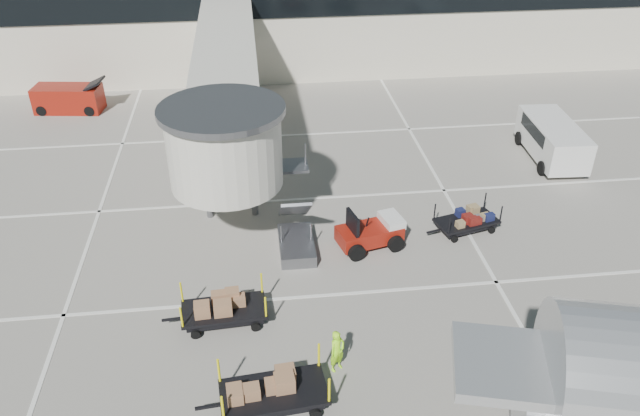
# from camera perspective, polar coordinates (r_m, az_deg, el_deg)

# --- Properties ---
(ground) EXTENTS (140.00, 140.00, 0.00)m
(ground) POSITION_cam_1_polar(r_m,az_deg,el_deg) (21.96, 2.70, -11.20)
(ground) COLOR #A29C91
(ground) RESTS_ON ground
(lane_markings) EXTENTS (40.00, 30.00, 0.02)m
(lane_markings) POSITION_cam_1_polar(r_m,az_deg,el_deg) (29.33, -1.45, 1.18)
(lane_markings) COLOR white
(lane_markings) RESTS_ON ground
(terminal) EXTENTS (64.00, 12.11, 15.20)m
(terminal) POSITION_cam_1_polar(r_m,az_deg,el_deg) (47.07, -3.67, 18.49)
(terminal) COLOR beige
(terminal) RESTS_ON ground
(jet_bridge) EXTENTS (5.70, 20.40, 6.03)m
(jet_bridge) POSITION_cam_1_polar(r_m,az_deg,el_deg) (30.04, -8.51, 10.67)
(jet_bridge) COLOR silver
(jet_bridge) RESTS_ON ground
(baggage_tug) EXTENTS (2.89, 2.23, 1.74)m
(baggage_tug) POSITION_cam_1_polar(r_m,az_deg,el_deg) (25.64, 4.68, -2.27)
(baggage_tug) COLOR maroon
(baggage_tug) RESTS_ON ground
(suitcase_cart) EXTENTS (3.30, 1.93, 1.27)m
(suitcase_cart) POSITION_cam_1_polar(r_m,az_deg,el_deg) (27.36, 13.16, -1.12)
(suitcase_cart) COLOR black
(suitcase_cart) RESTS_ON ground
(box_cart_near) EXTENTS (3.98, 1.87, 1.53)m
(box_cart_near) POSITION_cam_1_polar(r_m,az_deg,el_deg) (19.32, -4.23, -16.50)
(box_cart_near) COLOR black
(box_cart_near) RESTS_ON ground
(box_cart_far) EXTENTS (3.65, 1.65, 1.41)m
(box_cart_far) POSITION_cam_1_polar(r_m,az_deg,el_deg) (22.26, -8.92, -9.12)
(box_cart_far) COLOR black
(box_cart_far) RESTS_ON ground
(ground_worker) EXTENTS (0.67, 0.62, 1.54)m
(ground_worker) POSITION_cam_1_polar(r_m,az_deg,el_deg) (20.18, 1.58, -12.94)
(ground_worker) COLOR #A2FF1A
(ground_worker) RESTS_ON ground
(minivan) EXTENTS (2.52, 5.27, 1.95)m
(minivan) POSITION_cam_1_polar(r_m,az_deg,el_deg) (34.38, 20.42, 6.13)
(minivan) COLOR white
(minivan) RESTS_ON ground
(belt_loader) EXTENTS (4.35, 2.15, 2.02)m
(belt_loader) POSITION_cam_1_polar(r_m,az_deg,el_deg) (40.92, -21.97, 9.24)
(belt_loader) COLOR maroon
(belt_loader) RESTS_ON ground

